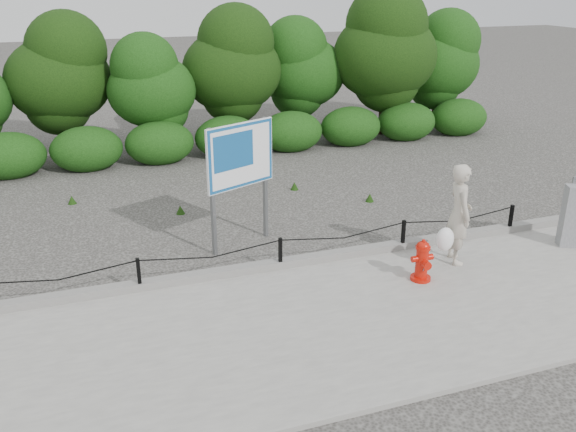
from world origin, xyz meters
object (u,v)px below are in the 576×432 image
(fire_hydrant, at_px, (422,261))
(utility_cabinet, at_px, (574,216))
(advertising_sign, at_px, (240,161))
(pedestrian, at_px, (458,215))

(fire_hydrant, xyz_separation_m, utility_cabinet, (3.53, 0.30, 0.26))
(advertising_sign, bearing_deg, pedestrian, -55.53)
(pedestrian, distance_m, utility_cabinet, 2.58)
(fire_hydrant, height_order, utility_cabinet, utility_cabinet)
(advertising_sign, bearing_deg, fire_hydrant, -69.80)
(utility_cabinet, bearing_deg, pedestrian, -160.78)
(pedestrian, relative_size, utility_cabinet, 1.38)
(fire_hydrant, bearing_deg, utility_cabinet, 7.12)
(pedestrian, bearing_deg, advertising_sign, 72.79)
(advertising_sign, bearing_deg, utility_cabinet, -44.65)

